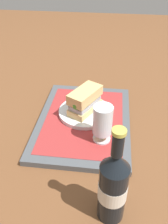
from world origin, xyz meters
TOP-DOWN VIEW (x-y plane):
  - ground_plane at (0.00, 0.00)m, footprint 3.00×3.00m
  - tray at (0.00, 0.00)m, footprint 0.44×0.32m
  - placemat at (0.00, 0.00)m, footprint 0.38×0.27m
  - plate at (-0.03, 0.00)m, footprint 0.19×0.19m
  - sandwich at (-0.03, 0.00)m, footprint 0.14×0.12m
  - beer_glass at (0.10, 0.07)m, footprint 0.06×0.06m
  - beer_bottle at (0.33, 0.11)m, footprint 0.07×0.07m

SIDE VIEW (x-z plane):
  - ground_plane at x=0.00m, z-range 0.00..0.00m
  - tray at x=0.00m, z-range 0.00..0.02m
  - placemat at x=0.00m, z-range 0.02..0.02m
  - plate at x=-0.03m, z-range 0.02..0.04m
  - sandwich at x=-0.03m, z-range 0.04..0.12m
  - beer_glass at x=0.10m, z-range 0.03..0.15m
  - beer_bottle at x=0.33m, z-range -0.03..0.24m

